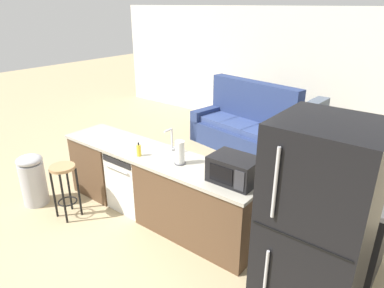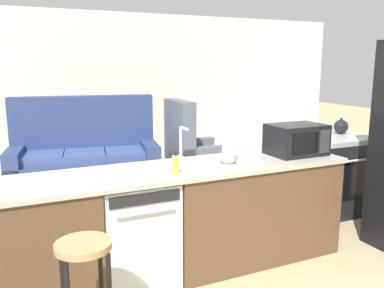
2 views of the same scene
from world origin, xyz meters
The scene contains 15 objects.
ground_plane centered at (0.00, 0.00, 0.00)m, with size 24.00×24.00×0.00m, color tan.
wall_back centered at (0.30, 4.20, 1.30)m, with size 10.00×0.06×2.60m.
kitchen_counter centered at (0.24, 0.00, 0.42)m, with size 2.94×0.66×0.90m.
dishwasher centered at (-0.25, 0.00, 0.42)m, with size 0.58×0.61×0.84m.
stove_range centered at (2.35, 0.55, 0.45)m, with size 0.76×0.68×0.90m.
refrigerator centered at (2.35, -0.55, 0.97)m, with size 0.72×0.73×1.93m.
microwave centered at (1.30, 0.00, 1.04)m, with size 0.50×0.37×0.28m.
sink_faucet centered at (0.24, 0.21, 1.03)m, with size 0.07×0.17×0.30m.
paper_towel_roll centered at (0.58, -0.02, 1.04)m, with size 0.14×0.14×0.28m.
soap_bottle centered at (0.04, -0.16, 0.97)m, with size 0.06×0.06×0.18m.
kettle centered at (2.52, 0.68, 0.99)m, with size 0.21×0.17×0.19m.
bar_stool centered at (-0.77, -0.75, 0.54)m, with size 0.32×0.32×0.74m.
trash_bin centered at (-1.41, -0.85, 0.38)m, with size 0.35×0.35×0.74m.
couch centered at (-0.14, 2.81, 0.39)m, with size 2.12×1.23×1.27m.
armchair centered at (1.41, 2.53, 0.35)m, with size 0.84×0.89×1.20m.
Camera 1 is at (2.93, -2.79, 2.65)m, focal length 32.00 mm.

